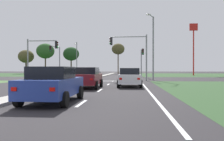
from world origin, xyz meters
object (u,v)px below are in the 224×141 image
object	(u,v)px
treeline_third	(71,54)
treeline_fourth	(118,49)
car_maroon_second	(87,77)
traffic_signal_far_left	(56,55)
treeline_near	(26,57)
street_lamp_third	(77,56)
car_blue_near	(53,84)
treeline_second	(45,51)
car_navy_fifth	(74,73)
street_lamp_second	(153,44)
car_grey_fourth	(95,72)
traffic_signal_near_right	(133,49)
traffic_signal_near_left	(39,52)
fastfood_pole_sign	(194,38)
car_white_third	(130,77)
traffic_signal_far_right	(142,57)

from	to	relation	value
treeline_third	treeline_fourth	size ratio (longest dim) A/B	0.91
car_maroon_second	traffic_signal_far_left	size ratio (longest dim) A/B	0.78
traffic_signal_far_left	treeline_near	distance (m)	34.68
car_maroon_second	street_lamp_third	distance (m)	43.48
car_blue_near	car_maroon_second	xyz separation A→B (m)	(0.07, 7.75, 0.01)
traffic_signal_far_left	treeline_second	distance (m)	31.18
car_navy_fifth	street_lamp_second	distance (m)	13.44
street_lamp_second	treeline_near	size ratio (longest dim) A/B	1.13
car_grey_fourth	treeline_fourth	world-z (taller)	treeline_fourth
treeline_fourth	car_navy_fifth	bearing A→B (deg)	-97.92
car_blue_near	traffic_signal_near_right	xyz separation A→B (m)	(3.77, 18.38, 3.15)
traffic_signal_near_left	treeline_second	xyz separation A→B (m)	(-14.36, 39.53, 3.31)
fastfood_pole_sign	treeline_third	bearing A→B (deg)	149.63
fastfood_pole_sign	treeline_fourth	xyz separation A→B (m)	(-18.26, 17.92, -0.92)
traffic_signal_near_right	treeline_third	distance (m)	48.98
traffic_signal_near_right	traffic_signal_far_left	size ratio (longest dim) A/B	1.02
car_white_third	car_navy_fifth	xyz separation A→B (m)	(-8.81, 15.78, -0.00)
traffic_signal_near_left	car_blue_near	bearing A→B (deg)	-65.80
treeline_near	car_grey_fourth	bearing A→B (deg)	-36.90
traffic_signal_far_right	treeline_fourth	distance (m)	32.61
car_blue_near	street_lamp_second	world-z (taller)	street_lamp_second
street_lamp_second	fastfood_pole_sign	world-z (taller)	fastfood_pole_sign
car_navy_fifth	traffic_signal_far_right	world-z (taller)	traffic_signal_far_right
car_blue_near	car_white_third	xyz separation A→B (m)	(3.40, 9.35, -0.01)
car_navy_fifth	traffic_signal_far_left	size ratio (longest dim) A/B	0.78
traffic_signal_near_left	treeline_near	size ratio (longest dim) A/B	0.72
traffic_signal_near_left	treeline_fourth	xyz separation A→B (m)	(7.88, 42.87, 4.05)
car_white_third	treeline_fourth	size ratio (longest dim) A/B	0.46
car_blue_near	traffic_signal_near_right	size ratio (longest dim) A/B	0.74
car_navy_fifth	street_lamp_third	xyz separation A→B (m)	(-5.45, 24.50, 4.12)
car_blue_near	street_lamp_third	distance (m)	50.96
fastfood_pole_sign	treeline_fourth	world-z (taller)	fastfood_pole_sign
traffic_signal_near_right	street_lamp_second	distance (m)	3.15
car_white_third	treeline_third	world-z (taller)	treeline_third
car_grey_fourth	treeline_second	size ratio (longest dim) A/B	0.49
treeline_third	traffic_signal_near_left	bearing A→B (deg)	-80.26
traffic_signal_far_right	traffic_signal_far_left	xyz separation A→B (m)	(-15.20, 0.24, 0.40)
car_blue_near	car_maroon_second	bearing A→B (deg)	89.46
fastfood_pole_sign	treeline_third	distance (m)	39.27
treeline_third	treeline_second	bearing A→B (deg)	-141.87
treeline_second	treeline_fourth	size ratio (longest dim) A/B	0.98
treeline_second	treeline_third	xyz separation A→B (m)	(6.68, 5.24, -0.58)
street_lamp_third	treeline_fourth	bearing A→B (deg)	47.98
car_maroon_second	fastfood_pole_sign	bearing A→B (deg)	63.42
treeline_second	car_maroon_second	bearing A→B (deg)	-65.66
traffic_signal_far_left	treeline_fourth	bearing A→B (deg)	73.46
car_grey_fourth	traffic_signal_far_right	bearing A→B (deg)	133.09
car_navy_fifth	traffic_signal_far_right	distance (m)	11.99
treeline_near	traffic_signal_near_left	bearing A→B (deg)	-62.58
street_lamp_second	street_lamp_third	world-z (taller)	street_lamp_third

